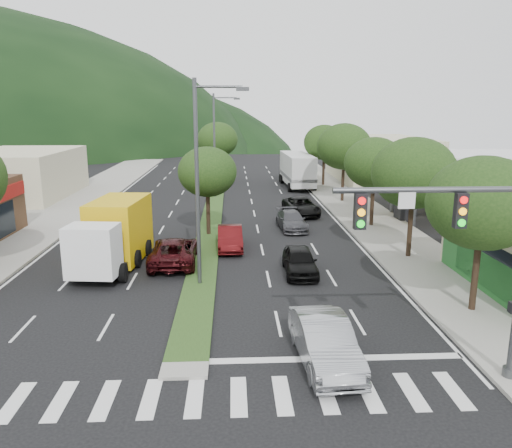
{
  "coord_description": "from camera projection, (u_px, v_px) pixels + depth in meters",
  "views": [
    {
      "loc": [
        1.67,
        -15.74,
        8.65
      ],
      "look_at": [
        2.92,
        10.15,
        2.6
      ],
      "focal_mm": 35.0,
      "sensor_mm": 36.0,
      "label": 1
    }
  ],
  "objects": [
    {
      "name": "median",
      "position": [
        214.0,
        207.0,
        44.42
      ],
      "size": [
        1.6,
        56.0,
        0.12
      ],
      "primitive_type": "cube",
      "color": "#223D16",
      "rests_on": "ground"
    },
    {
      "name": "suv_maroon",
      "position": [
        174.0,
        251.0,
        28.21
      ],
      "size": [
        2.6,
        5.5,
        1.52
      ],
      "primitive_type": "imported",
      "rotation": [
        0.0,
        0.0,
        3.16
      ],
      "color": "#330B0E",
      "rests_on": "ground"
    },
    {
      "name": "motorhome",
      "position": [
        297.0,
        169.0,
        55.77
      ],
      "size": [
        3.29,
        9.6,
        3.65
      ],
      "rotation": [
        0.0,
        0.0,
        0.03
      ],
      "color": "silver",
      "rests_on": "ground"
    },
    {
      "name": "bldg_right_far",
      "position": [
        379.0,
        159.0,
        60.33
      ],
      "size": [
        10.0,
        16.0,
        5.2
      ],
      "primitive_type": "cube",
      "color": "beige",
      "rests_on": "ground"
    },
    {
      "name": "tree_med_far",
      "position": [
        217.0,
        140.0,
        58.86
      ],
      "size": [
        4.8,
        4.8,
        6.94
      ],
      "color": "black",
      "rests_on": "median"
    },
    {
      "name": "ground",
      "position": [
        186.0,
        365.0,
        17.2
      ],
      "size": [
        160.0,
        160.0,
        0.0
      ],
      "primitive_type": "plane",
      "color": "black",
      "rests_on": "ground"
    },
    {
      "name": "tree_r_a",
      "position": [
        483.0,
        203.0,
        20.56
      ],
      "size": [
        4.6,
        4.6,
        6.63
      ],
      "color": "black",
      "rests_on": "sidewalk_right"
    },
    {
      "name": "box_truck",
      "position": [
        115.0,
        236.0,
        27.73
      ],
      "size": [
        3.48,
        7.57,
        3.62
      ],
      "rotation": [
        0.0,
        0.0,
        3.04
      ],
      "color": "white",
      "rests_on": "ground"
    },
    {
      "name": "streetlight_mid",
      "position": [
        216.0,
        141.0,
        48.04
      ],
      "size": [
        2.6,
        0.25,
        10.0
      ],
      "color": "#47494C",
      "rests_on": "ground"
    },
    {
      "name": "gas_canopy",
      "position": [
        457.0,
        161.0,
        38.44
      ],
      "size": [
        12.2,
        8.2,
        5.25
      ],
      "color": "silver",
      "rests_on": "ground"
    },
    {
      "name": "car_queue_a",
      "position": [
        300.0,
        261.0,
        26.52
      ],
      "size": [
        1.75,
        4.21,
        1.42
      ],
      "primitive_type": "imported",
      "rotation": [
        0.0,
        0.0,
        -0.02
      ],
      "color": "black",
      "rests_on": "ground"
    },
    {
      "name": "car_queue_b",
      "position": [
        292.0,
        221.0,
        36.3
      ],
      "size": [
        2.14,
        4.61,
        1.3
      ],
      "primitive_type": "imported",
      "rotation": [
        0.0,
        0.0,
        0.07
      ],
      "color": "#424246",
      "rests_on": "ground"
    },
    {
      "name": "tree_r_e",
      "position": [
        324.0,
        142.0,
        55.56
      ],
      "size": [
        4.6,
        4.6,
        6.71
      ],
      "color": "black",
      "rests_on": "sidewalk_right"
    },
    {
      "name": "sidewalk_left",
      "position": [
        54.0,
        215.0,
        40.89
      ],
      "size": [
        6.0,
        90.0,
        0.15
      ],
      "primitive_type": "cube",
      "color": "gray",
      "rests_on": "ground"
    },
    {
      "name": "sedan_silver",
      "position": [
        325.0,
        342.0,
        17.17
      ],
      "size": [
        2.04,
        4.99,
        1.61
      ],
      "primitive_type": "imported",
      "rotation": [
        0.0,
        0.0,
        0.07
      ],
      "color": "#9B9EA3",
      "rests_on": "ground"
    },
    {
      "name": "streetlight_near",
      "position": [
        201.0,
        174.0,
        23.73
      ],
      "size": [
        2.6,
        0.25,
        10.0
      ],
      "color": "#47494C",
      "rests_on": "ground"
    },
    {
      "name": "car_queue_c",
      "position": [
        230.0,
        238.0,
        31.21
      ],
      "size": [
        1.62,
        4.37,
        1.43
      ],
      "primitive_type": "imported",
      "rotation": [
        0.0,
        0.0,
        0.03
      ],
      "color": "#4D0C0E",
      "rests_on": "ground"
    },
    {
      "name": "bldg_left_far",
      "position": [
        21.0,
        174.0,
        48.86
      ],
      "size": [
        9.0,
        14.0,
        4.6
      ],
      "primitive_type": "cube",
      "color": "beige",
      "rests_on": "ground"
    },
    {
      "name": "tree_med_near",
      "position": [
        207.0,
        172.0,
        33.7
      ],
      "size": [
        4.0,
        4.0,
        6.02
      ],
      "color": "black",
      "rests_on": "median"
    },
    {
      "name": "tree_r_c",
      "position": [
        374.0,
        163.0,
        36.14
      ],
      "size": [
        4.4,
        4.4,
        6.48
      ],
      "color": "black",
      "rests_on": "sidewalk_right"
    },
    {
      "name": "tree_r_d",
      "position": [
        344.0,
        147.0,
        45.77
      ],
      "size": [
        5.0,
        5.0,
        7.17
      ],
      "color": "black",
      "rests_on": "sidewalk_right"
    },
    {
      "name": "car_queue_d",
      "position": [
        301.0,
        206.0,
        41.21
      ],
      "size": [
        2.94,
        5.36,
        1.42
      ],
      "primitive_type": "imported",
      "rotation": [
        0.0,
        0.0,
        0.12
      ],
      "color": "black",
      "rests_on": "ground"
    },
    {
      "name": "tree_r_b",
      "position": [
        414.0,
        173.0,
        28.29
      ],
      "size": [
        4.8,
        4.8,
        6.94
      ],
      "color": "black",
      "rests_on": "sidewalk_right"
    },
    {
      "name": "traffic_signal",
      "position": [
        476.0,
        244.0,
        15.07
      ],
      "size": [
        6.12,
        0.4,
        7.0
      ],
      "color": "#47494C",
      "rests_on": "ground"
    },
    {
      "name": "sidewalk_right",
      "position": [
        361.0,
        212.0,
        42.09
      ],
      "size": [
        5.0,
        90.0,
        0.15
      ],
      "primitive_type": "cube",
      "color": "gray",
      "rests_on": "ground"
    },
    {
      "name": "crosswalk",
      "position": [
        180.0,
        398.0,
        15.26
      ],
      "size": [
        19.0,
        2.2,
        0.01
      ],
      "primitive_type": "cube",
      "color": "silver",
      "rests_on": "ground"
    }
  ]
}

